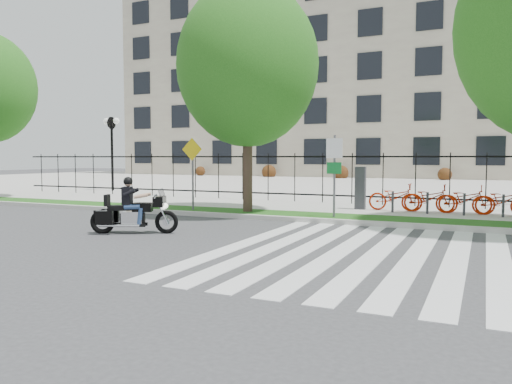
% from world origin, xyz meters
% --- Properties ---
extents(ground, '(120.00, 120.00, 0.00)m').
position_xyz_m(ground, '(0.00, 0.00, 0.00)').
color(ground, '#363739').
rests_on(ground, ground).
extents(curb, '(60.00, 0.20, 0.15)m').
position_xyz_m(curb, '(0.00, 4.10, 0.07)').
color(curb, '#B6B4AB').
rests_on(curb, ground).
extents(grass_verge, '(60.00, 1.50, 0.15)m').
position_xyz_m(grass_verge, '(0.00, 4.95, 0.07)').
color(grass_verge, '#194B12').
rests_on(grass_verge, ground).
extents(sidewalk, '(60.00, 3.50, 0.15)m').
position_xyz_m(sidewalk, '(0.00, 7.45, 0.07)').
color(sidewalk, '#B0ACA4').
rests_on(sidewalk, ground).
extents(plaza, '(80.00, 34.00, 0.10)m').
position_xyz_m(plaza, '(0.00, 25.00, 0.05)').
color(plaza, '#B0ACA4').
rests_on(plaza, ground).
extents(crosswalk_stripes, '(5.70, 8.00, 0.01)m').
position_xyz_m(crosswalk_stripes, '(4.83, 0.00, 0.01)').
color(crosswalk_stripes, silver).
rests_on(crosswalk_stripes, ground).
extents(iron_fence, '(30.00, 0.06, 2.00)m').
position_xyz_m(iron_fence, '(0.00, 9.20, 1.15)').
color(iron_fence, black).
rests_on(iron_fence, sidewalk).
extents(office_building, '(60.00, 21.90, 20.15)m').
position_xyz_m(office_building, '(0.00, 44.92, 9.97)').
color(office_building, '#A19482').
rests_on(office_building, ground).
extents(lamp_post_left, '(1.06, 0.70, 4.25)m').
position_xyz_m(lamp_post_left, '(-12.00, 12.00, 3.21)').
color(lamp_post_left, black).
rests_on(lamp_post_left, ground).
extents(street_tree_1, '(4.72, 4.72, 7.60)m').
position_xyz_m(street_tree_1, '(-0.12, 4.95, 5.02)').
color(street_tree_1, '#34231C').
rests_on(street_tree_1, grass_verge).
extents(bike_share_station, '(7.77, 0.85, 1.50)m').
position_xyz_m(bike_share_station, '(7.06, 7.20, 0.63)').
color(bike_share_station, '#2D2D33').
rests_on(bike_share_station, sidewalk).
extents(sign_pole_regulatory, '(0.50, 0.09, 2.50)m').
position_xyz_m(sign_pole_regulatory, '(2.99, 4.58, 1.74)').
color(sign_pole_regulatory, '#59595B').
rests_on(sign_pole_regulatory, grass_verge).
extents(sign_pole_warning, '(0.78, 0.09, 2.49)m').
position_xyz_m(sign_pole_warning, '(-2.07, 4.58, 1.74)').
color(sign_pole_warning, '#59595B').
rests_on(sign_pole_warning, grass_verge).
extents(motorcycle_rider, '(2.15, 1.22, 1.77)m').
position_xyz_m(motorcycle_rider, '(-1.10, 0.15, 0.59)').
color(motorcycle_rider, black).
rests_on(motorcycle_rider, ground).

